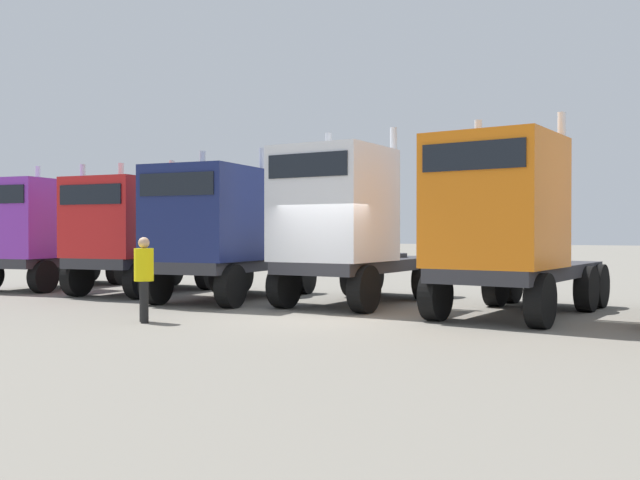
% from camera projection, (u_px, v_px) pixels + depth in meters
% --- Properties ---
extents(ground, '(200.00, 200.00, 0.00)m').
position_uv_depth(ground, '(311.00, 317.00, 15.51)').
color(ground, slate).
extents(semi_truck_purple, '(3.31, 6.30, 4.14)m').
position_uv_depth(semi_truck_purple, '(42.00, 232.00, 23.14)').
color(semi_truck_purple, '#333338').
rests_on(semi_truck_purple, ground).
extents(semi_truck_red, '(3.11, 6.13, 4.03)m').
position_uv_depth(semi_truck_red, '(133.00, 234.00, 21.16)').
color(semi_truck_red, '#333338').
rests_on(semi_truck_red, ground).
extents(semi_truck_navy, '(3.11, 5.91, 4.15)m').
position_uv_depth(semi_truck_navy, '(215.00, 231.00, 18.79)').
color(semi_truck_navy, '#333338').
rests_on(semi_truck_navy, ground).
extents(semi_truck_white, '(2.74, 6.12, 4.52)m').
position_uv_depth(semi_truck_white, '(345.00, 224.00, 17.76)').
color(semi_truck_white, '#333338').
rests_on(semi_truck_white, ground).
extents(semi_truck_orange, '(3.08, 6.10, 4.46)m').
position_uv_depth(semi_truck_orange, '(505.00, 224.00, 15.16)').
color(semi_truck_orange, '#333338').
rests_on(semi_truck_orange, ground).
extents(visitor_in_hivis, '(0.57, 0.57, 1.76)m').
position_uv_depth(visitor_in_hivis, '(144.00, 273.00, 14.60)').
color(visitor_in_hivis, black).
rests_on(visitor_in_hivis, ground).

